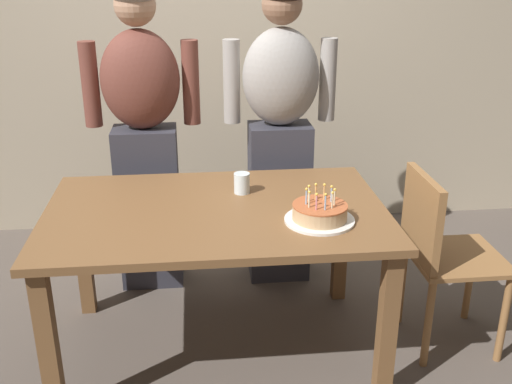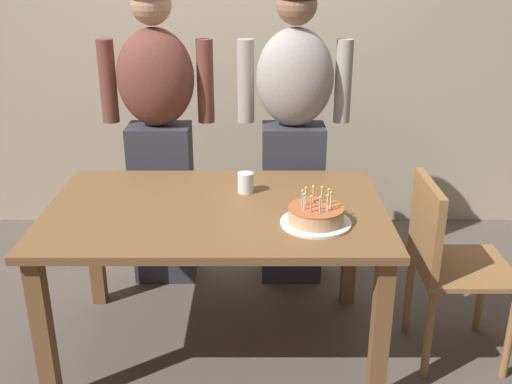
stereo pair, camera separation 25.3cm
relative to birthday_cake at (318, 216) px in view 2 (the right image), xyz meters
name	(u,v)px [view 2 (the right image)]	position (x,y,z in m)	size (l,w,h in m)	color
ground_plane	(221,346)	(-0.43, 0.18, -0.78)	(10.00, 10.00, 0.00)	#564C44
back_wall	(231,35)	(-0.43, 1.73, 0.52)	(5.20, 0.10, 2.60)	tan
dining_table	(218,227)	(-0.43, 0.18, -0.13)	(1.50, 0.96, 0.74)	brown
birthday_cake	(318,216)	(0.00, 0.00, 0.00)	(0.30, 0.30, 0.15)	white
water_glass_near	(248,183)	(-0.30, 0.36, 0.01)	(0.07, 0.07, 0.10)	silver
person_man_bearded	(161,134)	(-0.78, 0.89, 0.10)	(0.61, 0.27, 1.66)	#33333D
person_woman_cardigan	(296,134)	(-0.04, 0.89, 0.10)	(0.61, 0.27, 1.66)	#33333D
dining_chair	(446,257)	(0.60, 0.14, -0.26)	(0.42, 0.42, 0.87)	olive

